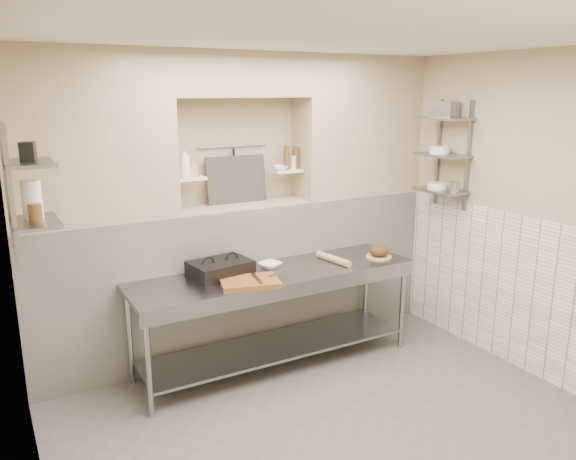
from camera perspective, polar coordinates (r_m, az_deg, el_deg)
floor at (r=4.46m, az=5.64°, el=-20.36°), size 4.00×3.90×0.10m
ceiling at (r=3.70m, az=6.78°, el=19.90°), size 4.00×3.90×0.10m
wall_left at (r=3.18m, az=-25.88°, el=-7.01°), size 0.10×3.90×2.80m
wall_right at (r=5.26m, az=24.73°, el=1.05°), size 0.10×3.90×2.80m
wall_back at (r=5.54m, az=-5.84°, el=2.87°), size 4.00×0.10×2.80m
backwall_lower at (r=5.50m, az=-4.62°, el=-4.74°), size 4.00×0.40×1.40m
alcove_sill at (r=5.31m, az=-4.77°, el=2.53°), size 1.30×0.40×0.02m
backwall_pillar_left at (r=4.83m, az=-19.57°, el=8.90°), size 1.35×0.40×1.40m
backwall_pillar_right at (r=5.89m, az=7.10°, el=10.37°), size 1.35×0.40×1.40m
backwall_header at (r=5.21m, az=-5.04°, el=15.46°), size 1.30×0.40×0.40m
wainscot_left at (r=3.48m, az=-23.57°, el=-17.73°), size 0.02×3.90×1.40m
wainscot_right at (r=5.40m, az=23.59°, el=-6.27°), size 0.02×3.90×1.40m
alcove_shelf_left at (r=5.08m, az=-9.99°, el=5.16°), size 0.28×0.16×0.02m
alcove_shelf_right at (r=5.49m, az=-0.05°, el=6.02°), size 0.28×0.16×0.02m
utensil_rail at (r=5.39m, az=-5.64°, el=8.48°), size 0.70×0.02×0.02m
hanging_steel at (r=5.39m, az=-5.51°, el=6.66°), size 0.02×0.02×0.30m
splash_panel at (r=5.36m, az=-5.26°, el=5.12°), size 0.60×0.08×0.45m
shelf_rail_left_a at (r=4.30m, az=-26.60°, el=3.65°), size 0.03×0.03×0.95m
shelf_rail_left_b at (r=3.91m, az=-26.27°, el=2.77°), size 0.03×0.03×0.95m
wall_shelf_left_lower at (r=4.15m, az=-24.29°, el=0.73°), size 0.30×0.50×0.02m
wall_shelf_left_upper at (r=4.08m, az=-24.86°, el=6.20°), size 0.30×0.50×0.03m
shelf_rail_right_a at (r=5.95m, az=15.01°, el=7.62°), size 0.03×0.03×1.05m
shelf_rail_right_b at (r=5.67m, az=17.82°, el=7.14°), size 0.03×0.03×1.05m
wall_shelf_right_lower at (r=5.76m, az=15.20°, el=3.89°), size 0.30×0.50×0.02m
wall_shelf_right_mid at (r=5.71m, az=15.42°, el=7.35°), size 0.30×0.50×0.02m
wall_shelf_right_upper at (r=5.68m, az=15.66°, el=10.85°), size 0.30×0.50×0.03m
prep_table at (r=5.07m, az=-1.26°, el=-7.06°), size 2.60×0.70×0.90m
panini_press at (r=4.88m, az=-6.89°, el=-3.92°), size 0.55×0.43×0.14m
cutting_board at (r=4.67m, az=-3.92°, el=-5.31°), size 0.55×0.44×0.04m
knife_blade at (r=4.82m, az=-0.88°, el=-4.31°), size 0.27×0.15×0.01m
tongs at (r=4.66m, az=-3.13°, el=-4.85°), size 0.07×0.27×0.03m
mixing_bowl at (r=5.10m, az=-1.83°, el=-3.57°), size 0.24×0.24×0.05m
rolling_pin at (r=5.27m, az=4.63°, el=-2.94°), size 0.13×0.43×0.06m
bread_board at (r=5.47m, az=9.19°, el=-2.70°), size 0.25×0.25×0.01m
bread_loaf at (r=5.45m, az=9.22°, el=-2.08°), size 0.18×0.18×0.11m
bottle_soap at (r=5.05m, az=-10.44°, el=6.75°), size 0.10×0.10×0.27m
jar_alcove at (r=5.08m, az=-9.68°, el=5.98°), size 0.08×0.08×0.12m
bowl_alcove at (r=5.43m, az=-0.79°, el=6.32°), size 0.19×0.19×0.05m
condiment_a at (r=5.54m, az=0.78°, el=7.37°), size 0.06×0.06×0.22m
condiment_b at (r=5.47m, az=-0.15°, el=7.36°), size 0.06×0.06×0.23m
condiment_c at (r=5.55m, az=0.65°, el=6.91°), size 0.08×0.08×0.13m
jug_left at (r=4.19m, az=-24.58°, el=2.83°), size 0.13×0.13×0.26m
jar_left at (r=4.05m, az=-24.28°, el=1.56°), size 0.09×0.09×0.13m
box_left_upper at (r=4.04m, az=-24.92°, el=7.21°), size 0.11×0.11×0.13m
bowl_right at (r=5.78m, az=14.95°, el=4.37°), size 0.19×0.19×0.06m
canister_right at (r=5.62m, az=16.56°, el=4.21°), size 0.10×0.10×0.10m
bowl_right_mid at (r=5.74m, az=15.14°, el=7.88°), size 0.19×0.19×0.07m
basket_right at (r=5.70m, az=15.57°, el=11.73°), size 0.25×0.28×0.15m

